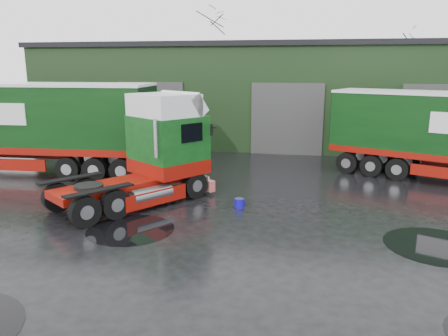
# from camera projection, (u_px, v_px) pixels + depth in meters

# --- Properties ---
(ground) EXTENTS (100.00, 100.00, 0.00)m
(ground) POSITION_uv_depth(u_px,v_px,m) (185.00, 251.00, 11.92)
(ground) COLOR black
(warehouse) EXTENTS (32.40, 12.40, 6.30)m
(warehouse) POSITION_uv_depth(u_px,v_px,m) (292.00, 92.00, 29.95)
(warehouse) COLOR black
(warehouse) RESTS_ON ground
(hero_tractor) EXTENTS (5.93, 6.78, 3.97)m
(hero_tractor) POSITION_uv_depth(u_px,v_px,m) (127.00, 151.00, 15.49)
(hero_tractor) COLOR #0E4314
(hero_tractor) RESTS_ON ground
(trailer_left) EXTENTS (13.69, 3.47, 4.21)m
(trailer_left) POSITION_uv_depth(u_px,v_px,m) (10.00, 128.00, 20.27)
(trailer_left) COLOR silver
(trailer_left) RESTS_ON ground
(wash_bucket) EXTENTS (0.36, 0.36, 0.33)m
(wash_bucket) POSITION_uv_depth(u_px,v_px,m) (239.00, 203.00, 15.54)
(wash_bucket) COLOR #1108B6
(wash_bucket) RESTS_ON ground
(tree_back_a) EXTENTS (4.40, 4.40, 9.50)m
(tree_back_a) POSITION_uv_depth(u_px,v_px,m) (210.00, 67.00, 40.60)
(tree_back_a) COLOR black
(tree_back_a) RESTS_ON ground
(tree_back_b) EXTENTS (4.40, 4.40, 7.50)m
(tree_back_b) POSITION_uv_depth(u_px,v_px,m) (389.00, 79.00, 37.91)
(tree_back_b) COLOR black
(tree_back_b) RESTS_ON ground
(puddle_1) EXTENTS (2.86, 2.86, 0.01)m
(puddle_1) POSITION_uv_depth(u_px,v_px,m) (436.00, 246.00, 12.27)
(puddle_1) COLOR black
(puddle_1) RESTS_ON ground
(puddle_4) EXTENTS (2.70, 2.70, 0.01)m
(puddle_4) POSITION_uv_depth(u_px,v_px,m) (131.00, 229.00, 13.49)
(puddle_4) COLOR black
(puddle_4) RESTS_ON ground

